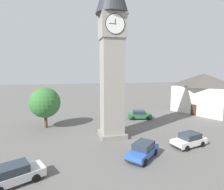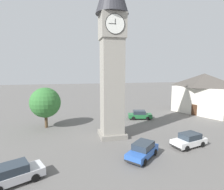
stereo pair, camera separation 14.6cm
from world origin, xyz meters
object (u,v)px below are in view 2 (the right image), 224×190
Objects in this scene: car_blue_kerb at (140,115)px; car_silver_kerb at (143,150)px; clock_tower at (112,35)px; pedestrian at (108,115)px; building_terrace_right at (203,93)px; car_red_corner at (189,140)px; tree at (45,103)px; car_white_side at (14,173)px.

car_blue_kerb is 14.63m from car_silver_kerb.
clock_tower reaches higher than car_blue_kerb.
car_blue_kerb is at bearing -133.39° from clock_tower.
building_terrace_right reaches higher than pedestrian.
car_silver_kerb is 0.96× the size of car_red_corner.
pedestrian is 10.22m from tree.
car_white_side is 34.55m from building_terrace_right.
tree is (-0.80, -13.89, 3.04)m from car_white_side.
car_blue_kerb is at bearing -175.43° from tree.
car_silver_kerb is 2.49× the size of pedestrian.
car_silver_kerb is 13.79m from pedestrian.
building_terrace_right is (-13.93, -1.19, 3.31)m from car_blue_kerb.
car_white_side is 0.74× the size of tree.
building_terrace_right is at bearing -151.67° from car_white_side.
car_silver_kerb is 0.70× the size of tree.
clock_tower reaches higher than car_red_corner.
tree is at bearing 8.02° from pedestrian.
car_white_side is at bearing 7.68° from car_silver_kerb.
car_silver_kerb is at bearing 92.09° from pedestrian.
clock_tower reaches higher than car_white_side.
pedestrian is 19.99m from building_terrace_right.
car_blue_kerb is 0.99× the size of car_white_side.
building_terrace_right reaches higher than tree.
car_red_corner is at bearing 145.76° from tree.
building_terrace_right is (-19.22, -14.83, 3.31)m from car_silver_kerb.
pedestrian is (0.50, -13.77, 0.25)m from car_silver_kerb.
pedestrian is (-10.54, -15.26, 0.25)m from car_white_side.
clock_tower is 3.61× the size of tree.
car_red_corner and car_white_side have the same top height.
tree is (15.54, 1.24, 3.04)m from car_blue_kerb.
car_blue_kerb is at bearing 4.88° from building_terrace_right.
tree reaches higher than car_red_corner.
clock_tower reaches higher than tree.
car_blue_kerb is 1.00× the size of car_red_corner.
pedestrian is (-1.01, -7.34, -11.78)m from clock_tower.
pedestrian is 0.28× the size of tree.
car_blue_kerb is 0.73× the size of tree.
car_silver_kerb is 6.27m from car_red_corner.
building_terrace_right reaches higher than car_silver_kerb.
car_silver_kerb is at bearing 103.25° from clock_tower.
clock_tower is 4.94× the size of car_blue_kerb.
car_red_corner is (-7.66, 5.19, -12.03)m from clock_tower.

